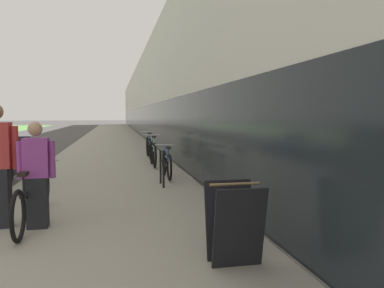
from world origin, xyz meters
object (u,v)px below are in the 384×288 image
object	(u,v)px
cruiser_bike_middle	(153,153)
sandwich_board_sign	(234,223)
cruiser_bike_nearest	(167,164)
person_rider	(37,175)
bike_rack_hoop	(162,164)
cruiser_bike_farthest	(149,147)
vintage_roadster_curbside	(10,153)
tandem_bicycle	(33,198)

from	to	relation	value
cruiser_bike_middle	sandwich_board_sign	xyz separation A→B (m)	(0.09, -7.94, 0.04)
cruiser_bike_nearest	sandwich_board_sign	xyz separation A→B (m)	(-0.04, -5.70, 0.09)
person_rider	bike_rack_hoop	xyz separation A→B (m)	(2.16, 2.83, -0.26)
bike_rack_hoop	cruiser_bike_farthest	xyz separation A→B (m)	(0.20, 5.54, -0.10)
cruiser_bike_middle	sandwich_board_sign	size ratio (longest dim) A/B	1.94
vintage_roadster_curbside	cruiser_bike_middle	bearing A→B (deg)	-25.52
cruiser_bike_middle	sandwich_board_sign	bearing A→B (deg)	-89.35
vintage_roadster_curbside	person_rider	bearing A→B (deg)	-73.50
person_rider	sandwich_board_sign	size ratio (longest dim) A/B	1.71
sandwich_board_sign	tandem_bicycle	bearing A→B (deg)	139.47
bike_rack_hoop	cruiser_bike_middle	bearing A→B (deg)	87.78
tandem_bicycle	cruiser_bike_nearest	world-z (taller)	tandem_bicycle
bike_rack_hoop	vintage_roadster_curbside	bearing A→B (deg)	129.80
cruiser_bike_nearest	cruiser_bike_middle	world-z (taller)	cruiser_bike_middle
cruiser_bike_middle	cruiser_bike_farthest	bearing A→B (deg)	88.17
tandem_bicycle	sandwich_board_sign	size ratio (longest dim) A/B	2.87
tandem_bicycle	bike_rack_hoop	xyz separation A→B (m)	(2.28, 2.50, 0.14)
person_rider	cruiser_bike_middle	xyz separation A→B (m)	(2.29, 6.13, -0.36)
cruiser_bike_nearest	sandwich_board_sign	distance (m)	5.70
cruiser_bike_nearest	cruiser_bike_farthest	xyz separation A→B (m)	(-0.06, 4.48, 0.05)
cruiser_bike_middle	tandem_bicycle	bearing A→B (deg)	-112.54
cruiser_bike_middle	cruiser_bike_farthest	size ratio (longest dim) A/B	0.93
bike_rack_hoop	cruiser_bike_nearest	world-z (taller)	bike_rack_hoop
person_rider	tandem_bicycle	bearing A→B (deg)	110.07
tandem_bicycle	cruiser_bike_farthest	xyz separation A→B (m)	(2.48, 8.04, 0.04)
bike_rack_hoop	cruiser_bike_nearest	distance (m)	1.10
person_rider	cruiser_bike_middle	distance (m)	6.55
cruiser_bike_farthest	sandwich_board_sign	world-z (taller)	cruiser_bike_farthest
person_rider	cruiser_bike_middle	bearing A→B (deg)	69.54
bike_rack_hoop	sandwich_board_sign	size ratio (longest dim) A/B	0.94
tandem_bicycle	bike_rack_hoop	world-z (taller)	tandem_bicycle
bike_rack_hoop	cruiser_bike_farthest	distance (m)	5.54
bike_rack_hoop	vintage_roadster_curbside	world-z (taller)	bike_rack_hoop
cruiser_bike_nearest	cruiser_bike_middle	distance (m)	2.25
person_rider	bike_rack_hoop	world-z (taller)	person_rider
tandem_bicycle	vintage_roadster_curbside	world-z (taller)	tandem_bicycle
cruiser_bike_nearest	sandwich_board_sign	world-z (taller)	sandwich_board_sign
person_rider	cruiser_bike_farthest	distance (m)	8.70
cruiser_bike_nearest	tandem_bicycle	bearing A→B (deg)	-125.46
bike_rack_hoop	sandwich_board_sign	xyz separation A→B (m)	(0.22, -4.64, -0.06)
vintage_roadster_curbside	tandem_bicycle	bearing A→B (deg)	-73.64
bike_rack_hoop	vintage_roadster_curbside	size ratio (longest dim) A/B	0.20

